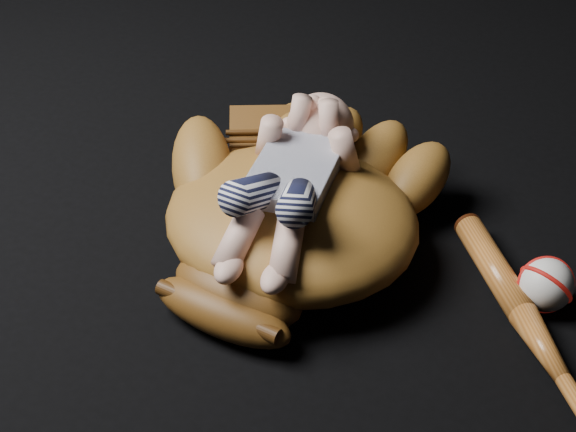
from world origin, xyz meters
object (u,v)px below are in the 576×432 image
Objects in this scene: newborn_baby at (288,181)px; baseball at (546,285)px; baseball_bat at (531,327)px; baseball_glove at (291,210)px.

newborn_baby is 5.15× the size of baseball.
newborn_baby is 0.39m from baseball.
baseball_bat is at bearing -9.71° from newborn_baby.
baseball is (0.37, 0.04, -0.10)m from newborn_baby.
baseball_glove reaches higher than baseball_bat.
baseball_glove is 0.06m from newborn_baby.
baseball_glove is 0.37m from baseball_bat.
baseball_bat is (0.36, -0.03, -0.12)m from newborn_baby.
baseball_glove is at bearing -175.01° from baseball.
baseball is (0.00, 0.07, 0.02)m from baseball_bat.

